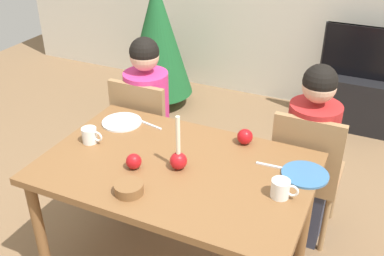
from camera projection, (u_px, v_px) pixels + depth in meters
The scene contains 18 objects.
dining_table at pixel (176, 178), 2.37m from camera, with size 1.40×0.90×0.75m.
chair_left at pixel (146, 130), 3.13m from camera, with size 0.40×0.40×0.90m.
chair_right at pixel (306, 169), 2.72m from camera, with size 0.40×0.40×0.90m.
person_left_child at pixel (148, 121), 3.13m from camera, with size 0.30×0.30×1.17m.
person_right_child at pixel (308, 158), 2.72m from camera, with size 0.30×0.30×1.17m.
tv_stand at pixel (359, 102), 4.14m from camera, with size 0.64×0.40×0.48m, color black.
tv at pixel (369, 53), 3.91m from camera, with size 0.79×0.05×0.46m.
christmas_tree at pixel (157, 38), 4.31m from camera, with size 0.67×0.67×1.34m.
candle_centerpiece at pixel (178, 158), 2.28m from camera, with size 0.09×0.09×0.30m.
plate_left at pixel (122, 122), 2.73m from camera, with size 0.24×0.24×0.01m, color silver.
plate_right at pixel (305, 174), 2.25m from camera, with size 0.24×0.24×0.01m, color teal.
mug_left at pixel (90, 135), 2.51m from camera, with size 0.13×0.08×0.09m.
mug_right at pixel (281, 189), 2.09m from camera, with size 0.13×0.09×0.09m.
fork_left at pixel (150, 125), 2.70m from camera, with size 0.18×0.01×0.01m, color silver.
fork_right at pixel (273, 166), 2.32m from camera, with size 0.18×0.01×0.01m, color silver.
bowl_walnuts at pixel (129, 188), 2.12m from camera, with size 0.14×0.14×0.05m, color brown.
apple_near_candle at pixel (245, 137), 2.50m from camera, with size 0.09×0.09×0.09m, color #B61116.
apple_by_left_plate at pixel (134, 161), 2.29m from camera, with size 0.08×0.08×0.08m, color #B21217.
Camera 1 is at (0.89, -1.72, 2.07)m, focal length 42.14 mm.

